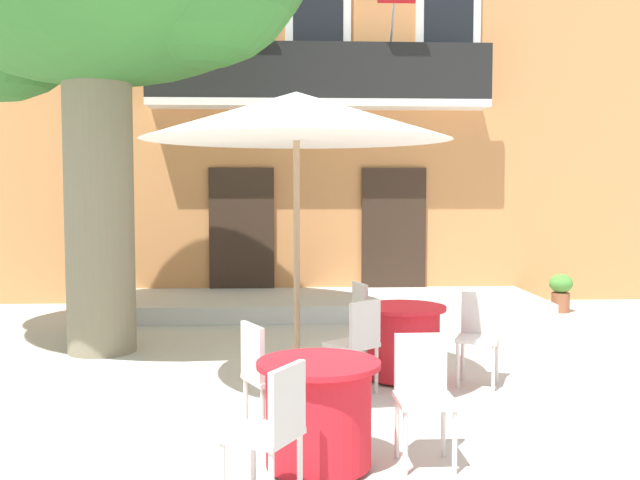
{
  "coord_description": "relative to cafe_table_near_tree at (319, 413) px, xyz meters",
  "views": [
    {
      "loc": [
        -1.36,
        -7.6,
        1.95
      ],
      "look_at": [
        -0.91,
        1.71,
        1.3
      ],
      "focal_mm": 41.46,
      "sensor_mm": 36.0,
      "label": 1
    }
  ],
  "objects": [
    {
      "name": "cafe_chair_near_tree_0",
      "position": [
        -0.39,
        0.65,
        0.14
      ],
      "size": [
        0.53,
        0.53,
        0.91
      ],
      "color": "silver",
      "rests_on": "ground"
    },
    {
      "name": "cafe_chair_middle_0",
      "position": [
        0.7,
        3.07,
        0.14
      ],
      "size": [
        0.49,
        0.49,
        0.91
      ],
      "color": "silver",
      "rests_on": "ground"
    },
    {
      "name": "cafe_chair_middle_1",
      "position": [
        0.45,
        1.83,
        0.14
      ],
      "size": [
        0.56,
        0.56,
        0.91
      ],
      "color": "silver",
      "rests_on": "ground"
    },
    {
      "name": "building_facade",
      "position": [
        0.34,
        9.56,
        3.36
      ],
      "size": [
        13.0,
        5.09,
        7.5
      ],
      "color": "#CC844C",
      "rests_on": "ground"
    },
    {
      "name": "ground_planter_left",
      "position": [
        -3.44,
        6.77,
        -0.0
      ],
      "size": [
        0.35,
        0.35,
        0.69
      ],
      "color": "slate",
      "rests_on": "ground"
    },
    {
      "name": "cafe_chair_near_tree_2",
      "position": [
        0.75,
        0.09,
        0.14
      ],
      "size": [
        0.41,
        0.41,
        0.91
      ],
      "color": "silver",
      "rests_on": "ground"
    },
    {
      "name": "cafe_umbrella",
      "position": [
        -0.12,
        1.91,
        2.22
      ],
      "size": [
        2.9,
        2.9,
        2.85
      ],
      "color": "#997A56",
      "rests_on": "ground"
    },
    {
      "name": "ground_plane",
      "position": [
        1.13,
        2.58,
        -0.39
      ],
      "size": [
        120.0,
        120.0,
        0.0
      ],
      "primitive_type": "plane",
      "color": "beige"
    },
    {
      "name": "pedestrian_near_entrance",
      "position": [
        -2.93,
        5.08,
        0.58
      ],
      "size": [
        0.53,
        0.4,
        1.71
      ],
      "color": "#232328",
      "rests_on": "ground"
    },
    {
      "name": "cafe_chair_middle_2",
      "position": [
        1.7,
        2.16,
        0.14
      ],
      "size": [
        0.52,
        0.52,
        0.91
      ],
      "color": "silver",
      "rests_on": "ground"
    },
    {
      "name": "cafe_chair_near_tree_1",
      "position": [
        -0.31,
        -0.69,
        0.14
      ],
      "size": [
        0.55,
        0.55,
        0.91
      ],
      "color": "silver",
      "rests_on": "ground"
    },
    {
      "name": "cafe_table_middle",
      "position": [
        0.98,
        2.36,
        0.0
      ],
      "size": [
        0.86,
        0.86,
        0.76
      ],
      "color": "red",
      "rests_on": "ground"
    },
    {
      "name": "cafe_table_near_tree",
      "position": [
        0.0,
        0.0,
        0.0
      ],
      "size": [
        0.86,
        0.86,
        0.76
      ],
      "color": "red",
      "rests_on": "ground"
    },
    {
      "name": "entrance_step_platform",
      "position": [
        0.34,
        6.53,
        -0.27
      ],
      "size": [
        6.86,
        2.09,
        0.25
      ],
      "primitive_type": "cube",
      "color": "silver",
      "rests_on": "ground"
    },
    {
      "name": "ground_planter_right",
      "position": [
        4.12,
        6.32,
        -0.05
      ],
      "size": [
        0.36,
        0.36,
        0.6
      ],
      "color": "#995638",
      "rests_on": "ground"
    }
  ]
}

